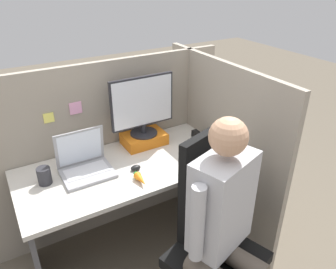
{
  "coord_description": "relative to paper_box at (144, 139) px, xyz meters",
  "views": [
    {
      "loc": [
        -0.68,
        -1.38,
        1.94
      ],
      "look_at": [
        0.22,
        0.17,
        1.0
      ],
      "focal_mm": 35.0,
      "sensor_mm": 36.0,
      "label": 1
    }
  ],
  "objects": [
    {
      "name": "cubicle_panel_back",
      "position": [
        -0.24,
        0.16,
        -0.11
      ],
      "size": [
        1.91,
        0.05,
        1.36
      ],
      "color": "gray",
      "rests_on": "ground"
    },
    {
      "name": "cubicle_panel_right",
      "position": [
        0.49,
        -0.27,
        -0.11
      ],
      "size": [
        0.04,
        1.31,
        1.36
      ],
      "color": "gray",
      "rests_on": "ground"
    },
    {
      "name": "desk",
      "position": [
        -0.24,
        -0.21,
        -0.23
      ],
      "size": [
        1.41,
        0.67,
        0.75
      ],
      "color": "beige",
      "rests_on": "ground"
    },
    {
      "name": "paper_box",
      "position": [
        0.0,
        0.0,
        0.0
      ],
      "size": [
        0.31,
        0.21,
        0.08
      ],
      "color": "orange",
      "rests_on": "desk"
    },
    {
      "name": "monitor",
      "position": [
        0.0,
        0.0,
        0.27
      ],
      "size": [
        0.47,
        0.2,
        0.43
      ],
      "color": "#232328",
      "rests_on": "paper_box"
    },
    {
      "name": "laptop",
      "position": [
        -0.49,
        -0.14,
        0.01
      ],
      "size": [
        0.32,
        0.26,
        0.27
      ],
      "color": "#99999E",
      "rests_on": "desk"
    },
    {
      "name": "mouse",
      "position": [
        -0.21,
        -0.29,
        -0.02
      ],
      "size": [
        0.07,
        0.04,
        0.03
      ],
      "color": "black",
      "rests_on": "desk"
    },
    {
      "name": "stapler",
      "position": [
        0.39,
        -0.15,
        -0.01
      ],
      "size": [
        0.04,
        0.13,
        0.06
      ],
      "color": "black",
      "rests_on": "desk"
    },
    {
      "name": "carrot_toy",
      "position": [
        -0.24,
        -0.43,
        -0.02
      ],
      "size": [
        0.05,
        0.14,
        0.05
      ],
      "color": "orange",
      "rests_on": "desk"
    },
    {
      "name": "office_chair",
      "position": [
        0.01,
        -0.83,
        -0.21
      ],
      "size": [
        0.59,
        0.63,
        1.14
      ],
      "color": "black",
      "rests_on": "ground"
    },
    {
      "name": "person",
      "position": [
        -0.05,
        -1.0,
        -0.01
      ],
      "size": [
        0.46,
        0.51,
        1.34
      ],
      "color": "brown",
      "rests_on": "ground"
    },
    {
      "name": "pen_cup",
      "position": [
        -0.74,
        -0.14,
        0.01
      ],
      "size": [
        0.08,
        0.08,
        0.11
      ],
      "color": "#28282D",
      "rests_on": "desk"
    }
  ]
}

